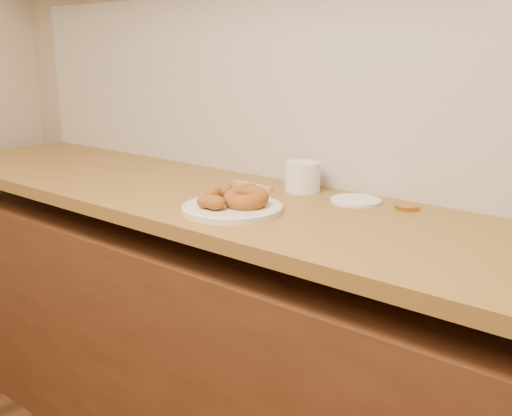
% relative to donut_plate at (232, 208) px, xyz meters
% --- Properties ---
extents(wall_back, '(4.00, 0.02, 2.70)m').
position_rel_donut_plate_xyz_m(wall_back, '(0.37, 0.43, 0.44)').
color(wall_back, tan).
rests_on(wall_back, ground).
extents(base_cabinet, '(3.60, 0.60, 0.77)m').
position_rel_donut_plate_xyz_m(base_cabinet, '(0.37, 0.12, -0.52)').
color(base_cabinet, '#572F1A').
rests_on(base_cabinet, floor).
extents(butcher_block, '(2.30, 0.62, 0.04)m').
position_rel_donut_plate_xyz_m(butcher_block, '(-0.28, 0.12, -0.03)').
color(butcher_block, brown).
rests_on(butcher_block, base_cabinet).
extents(backsplash, '(3.60, 0.02, 0.60)m').
position_rel_donut_plate_xyz_m(backsplash, '(0.37, 0.41, 0.29)').
color(backsplash, '#B7B3A7').
rests_on(backsplash, wall_back).
extents(donut_plate, '(0.27, 0.27, 0.02)m').
position_rel_donut_plate_xyz_m(donut_plate, '(0.00, 0.00, 0.00)').
color(donut_plate, silver).
rests_on(donut_plate, butcher_block).
extents(ring_donut, '(0.17, 0.17, 0.06)m').
position_rel_donut_plate_xyz_m(ring_donut, '(0.03, 0.02, 0.03)').
color(ring_donut, brown).
rests_on(ring_donut, donut_plate).
extents(fried_dough_chunks, '(0.12, 0.21, 0.05)m').
position_rel_donut_plate_xyz_m(fried_dough_chunks, '(-0.03, 0.00, 0.03)').
color(fried_dough_chunks, brown).
rests_on(fried_dough_chunks, donut_plate).
extents(plastic_tub, '(0.14, 0.14, 0.09)m').
position_rel_donut_plate_xyz_m(plastic_tub, '(0.01, 0.31, 0.04)').
color(plastic_tub, white).
rests_on(plastic_tub, butcher_block).
extents(tub_lid, '(0.16, 0.16, 0.01)m').
position_rel_donut_plate_xyz_m(tub_lid, '(0.21, 0.30, -0.00)').
color(tub_lid, silver).
rests_on(tub_lid, butcher_block).
extents(brass_jar_lid, '(0.09, 0.09, 0.01)m').
position_rel_donut_plate_xyz_m(brass_jar_lid, '(0.35, 0.32, -0.00)').
color(brass_jar_lid, '#B77E33').
rests_on(brass_jar_lid, butcher_block).
extents(wooden_utensil, '(0.16, 0.03, 0.01)m').
position_rel_donut_plate_xyz_m(wooden_utensil, '(-0.14, 0.25, -0.00)').
color(wooden_utensil, tan).
rests_on(wooden_utensil, butcher_block).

